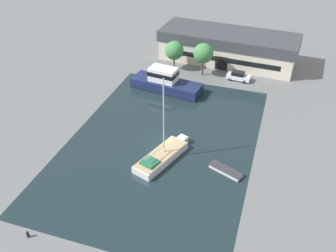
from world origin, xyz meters
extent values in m
plane|color=slate|center=(0.00, 0.00, 0.00)|extent=(440.00, 440.00, 0.00)
cube|color=#19282D|center=(0.00, 0.00, 0.00)|extent=(25.16, 37.37, 0.01)
cube|color=beige|center=(3.51, 29.82, 1.90)|extent=(26.12, 10.85, 3.80)
cube|color=#383D42|center=(3.51, 29.82, 4.80)|extent=(26.91, 11.18, 2.01)
cube|color=black|center=(3.19, 25.27, 1.33)|extent=(2.40, 0.23, 2.66)
cube|color=black|center=(3.19, 25.28, 2.09)|extent=(21.66, 1.57, 0.95)
cylinder|color=brown|center=(-5.31, 22.83, 1.25)|extent=(0.29, 0.29, 2.50)
sphere|color=#428447|center=(-5.31, 22.83, 3.81)|extent=(3.50, 3.50, 3.50)
cylinder|color=brown|center=(0.36, 22.10, 1.46)|extent=(0.31, 0.31, 2.93)
sphere|color=#428447|center=(0.36, 22.10, 4.28)|extent=(3.61, 3.61, 3.61)
cube|color=silver|center=(7.05, 22.08, 0.65)|extent=(4.32, 2.13, 0.74)
cube|color=black|center=(6.89, 22.10, 1.31)|extent=(2.30, 1.74, 0.57)
cube|color=black|center=(7.98, 22.00, 1.28)|extent=(0.16, 1.42, 0.46)
cylinder|color=black|center=(8.42, 22.75, 0.30)|extent=(0.62, 0.25, 0.60)
cylinder|color=black|center=(8.28, 21.19, 0.30)|extent=(0.62, 0.25, 0.60)
cylinder|color=black|center=(5.83, 22.98, 0.30)|extent=(0.62, 0.25, 0.60)
cylinder|color=black|center=(5.69, 21.41, 0.30)|extent=(0.62, 0.25, 0.60)
cube|color=silver|center=(1.14, -3.61, 0.48)|extent=(5.34, 8.82, 0.95)
cube|color=silver|center=(2.70, 0.91, 0.48)|extent=(1.56, 1.54, 0.95)
cube|color=tan|center=(1.14, -3.61, 1.00)|extent=(5.13, 8.47, 0.08)
cylinder|color=silver|center=(1.34, -3.02, 6.36)|extent=(0.16, 0.16, 10.63)
cylinder|color=silver|center=(0.73, -4.80, 2.14)|extent=(1.34, 3.60, 0.12)
cube|color=#236647|center=(0.38, -5.79, 1.19)|extent=(2.42, 2.37, 0.30)
cube|color=#19234C|center=(-4.15, 14.67, 0.84)|extent=(12.54, 5.47, 1.67)
cube|color=black|center=(-4.15, 14.67, 0.15)|extent=(12.67, 5.57, 0.18)
cube|color=white|center=(-4.75, 14.75, 2.82)|extent=(4.94, 3.38, 2.27)
cube|color=black|center=(-4.75, 14.75, 3.04)|extent=(5.05, 3.47, 0.73)
cube|color=silver|center=(9.59, -3.28, 0.21)|extent=(4.43, 2.79, 0.41)
cube|color=#333338|center=(9.59, -3.28, 0.46)|extent=(4.62, 2.92, 0.08)
cylinder|color=black|center=(-7.86, -19.58, 0.28)|extent=(0.28, 0.28, 0.56)
sphere|color=black|center=(-7.86, -19.58, 0.65)|extent=(0.31, 0.31, 0.31)
camera|label=1|loc=(13.72, -39.25, 31.27)|focal=40.00mm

